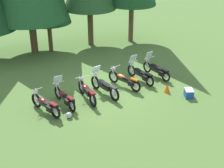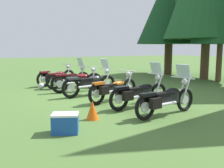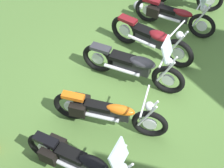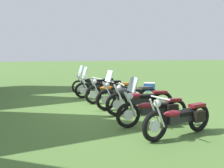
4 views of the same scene
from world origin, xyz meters
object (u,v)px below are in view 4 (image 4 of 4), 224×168
at_px(picnic_cooler, 149,87).
at_px(traffic_cone, 136,89).
at_px(motorcycle_2, 140,101).
at_px(motorcycle_6, 95,83).
at_px(motorcycle_0, 179,118).
at_px(motorcycle_3, 127,95).
at_px(motorcycle_4, 112,91).
at_px(motorcycle_1, 154,109).
at_px(motorcycle_5, 101,87).
at_px(dropped_helmet, 196,120).

xyz_separation_m(picnic_cooler, traffic_cone, (-0.68, 0.92, 0.03)).
bearing_deg(motorcycle_2, motorcycle_6, -80.05).
height_order(picnic_cooler, traffic_cone, traffic_cone).
bearing_deg(traffic_cone, motorcycle_0, 172.70).
height_order(motorcycle_3, motorcycle_4, motorcycle_3).
height_order(motorcycle_6, traffic_cone, motorcycle_6).
xyz_separation_m(motorcycle_6, traffic_cone, (-0.57, -1.87, -0.22)).
bearing_deg(motorcycle_4, motorcycle_0, 79.68).
relative_size(motorcycle_1, picnic_cooler, 3.21).
relative_size(motorcycle_0, motorcycle_3, 0.88).
bearing_deg(traffic_cone, motorcycle_5, 107.32).
distance_m(motorcycle_4, motorcycle_6, 2.30).
bearing_deg(motorcycle_5, motorcycle_1, 90.23).
bearing_deg(dropped_helmet, motorcycle_2, 40.72).
xyz_separation_m(motorcycle_3, traffic_cone, (3.04, -1.25, -0.24)).
distance_m(motorcycle_6, traffic_cone, 1.96).
bearing_deg(motorcycle_1, motorcycle_4, -90.63).
relative_size(traffic_cone, dropped_helmet, 1.76).
height_order(motorcycle_1, traffic_cone, motorcycle_1).
distance_m(motorcycle_3, motorcycle_5, 2.54).
bearing_deg(motorcycle_4, dropped_helmet, 93.87).
relative_size(motorcycle_3, motorcycle_5, 1.04).
xyz_separation_m(motorcycle_3, dropped_helmet, (-2.40, -1.34, -0.34)).
bearing_deg(motorcycle_6, motorcycle_1, 88.66).
bearing_deg(picnic_cooler, motorcycle_3, 149.68).
bearing_deg(motorcycle_0, motorcycle_6, -100.99).
xyz_separation_m(motorcycle_1, picnic_cooler, (5.90, -1.99, -0.23)).
xyz_separation_m(motorcycle_1, motorcycle_5, (4.67, 0.70, 0.01)).
relative_size(motorcycle_4, traffic_cone, 4.60).
distance_m(motorcycle_0, motorcycle_1, 1.04).
relative_size(motorcycle_4, motorcycle_6, 1.00).
height_order(motorcycle_3, motorcycle_5, motorcycle_3).
bearing_deg(traffic_cone, dropped_helmet, -179.06).
bearing_deg(motorcycle_0, motorcycle_1, -94.74).
height_order(motorcycle_0, picnic_cooler, motorcycle_0).
xyz_separation_m(motorcycle_3, motorcycle_6, (3.60, 0.61, -0.02)).
distance_m(motorcycle_5, motorcycle_6, 1.12).
distance_m(motorcycle_4, motorcycle_5, 1.19).
xyz_separation_m(motorcycle_1, motorcycle_6, (5.79, 0.80, 0.02)).
bearing_deg(picnic_cooler, motorcycle_2, 156.84).
relative_size(motorcycle_2, motorcycle_6, 1.01).
bearing_deg(motorcycle_1, dropped_helmet, 161.54).
distance_m(motorcycle_5, traffic_cone, 1.87).
bearing_deg(motorcycle_0, motorcycle_3, -101.77).
xyz_separation_m(picnic_cooler, dropped_helmet, (-6.12, 0.83, -0.08)).
relative_size(motorcycle_3, motorcycle_4, 1.07).
bearing_deg(motorcycle_5, motorcycle_3, 93.42).
height_order(motorcycle_3, traffic_cone, motorcycle_3).
bearing_deg(motorcycle_6, dropped_helmet, 98.84).
height_order(motorcycle_2, motorcycle_4, motorcycle_2).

